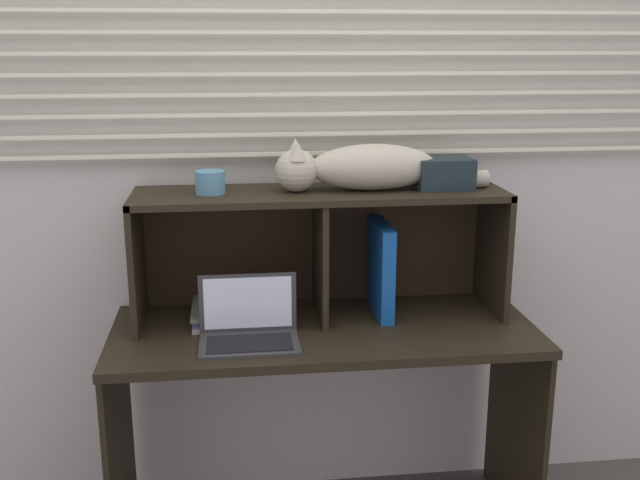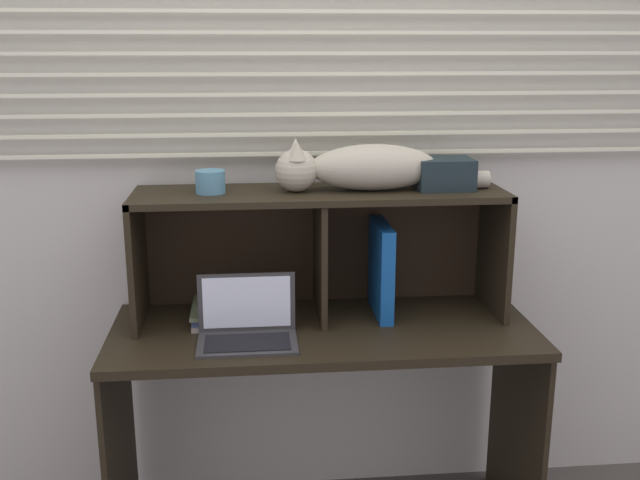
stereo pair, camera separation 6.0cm
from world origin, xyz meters
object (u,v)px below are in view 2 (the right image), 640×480
at_px(laptop, 247,327).
at_px(storage_box, 444,174).
at_px(small_basket, 210,182).
at_px(cat, 361,168).
at_px(binder_upright, 381,269).
at_px(book_stack, 217,312).

xyz_separation_m(laptop, storage_box, (0.66, 0.20, 0.44)).
xyz_separation_m(small_basket, storage_box, (0.77, 0.00, 0.01)).
bearing_deg(cat, binder_upright, -0.00).
height_order(cat, small_basket, cat).
height_order(cat, book_stack, cat).
height_order(book_stack, storage_box, storage_box).
distance_m(cat, small_basket, 0.49).
bearing_deg(book_stack, storage_box, 0.01).
relative_size(cat, book_stack, 2.72).
bearing_deg(binder_upright, laptop, -156.24).
relative_size(laptop, small_basket, 3.22).
bearing_deg(storage_box, small_basket, 180.00).
relative_size(laptop, book_stack, 1.18).
bearing_deg(cat, laptop, -152.25).
bearing_deg(storage_box, cat, 180.00).
bearing_deg(laptop, cat, 27.75).
distance_m(cat, book_stack, 0.69).
relative_size(binder_upright, book_stack, 1.22).
bearing_deg(storage_box, book_stack, -179.99).
bearing_deg(storage_box, laptop, -163.08).
height_order(small_basket, storage_box, storage_box).
relative_size(laptop, storage_box, 1.67).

